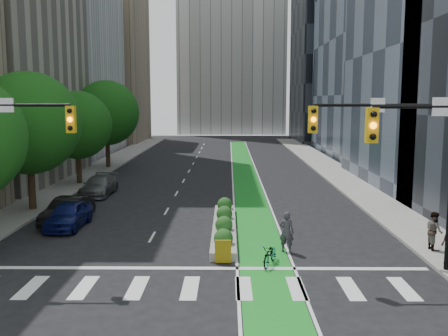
{
  "coord_description": "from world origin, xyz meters",
  "views": [
    {
      "loc": [
        1.44,
        -18.9,
        6.99
      ],
      "look_at": [
        1.16,
        10.36,
        3.0
      ],
      "focal_mm": 40.0,
      "sensor_mm": 36.0,
      "label": 1
    }
  ],
  "objects_px": {
    "cyclist": "(287,232)",
    "parked_car_left_near": "(69,214)",
    "bicycle": "(270,254)",
    "parked_car_left_mid": "(68,211)",
    "parked_car_left_far": "(99,186)",
    "pedestrian_near": "(434,231)",
    "median_planter": "(224,225)"
  },
  "relations": [
    {
      "from": "median_planter",
      "to": "parked_car_left_near",
      "type": "relative_size",
      "value": 2.37
    },
    {
      "from": "median_planter",
      "to": "bicycle",
      "type": "xyz_separation_m",
      "value": [
        2.01,
        -5.35,
        0.09
      ]
    },
    {
      "from": "bicycle",
      "to": "cyclist",
      "type": "height_order",
      "value": "cyclist"
    },
    {
      "from": "parked_car_left_mid",
      "to": "parked_car_left_far",
      "type": "relative_size",
      "value": 0.9
    },
    {
      "from": "median_planter",
      "to": "parked_car_left_far",
      "type": "height_order",
      "value": "parked_car_left_far"
    },
    {
      "from": "median_planter",
      "to": "parked_car_left_near",
      "type": "height_order",
      "value": "parked_car_left_near"
    },
    {
      "from": "parked_car_left_mid",
      "to": "parked_car_left_far",
      "type": "height_order",
      "value": "parked_car_left_mid"
    },
    {
      "from": "median_planter",
      "to": "pedestrian_near",
      "type": "height_order",
      "value": "pedestrian_near"
    },
    {
      "from": "cyclist",
      "to": "parked_car_left_mid",
      "type": "relative_size",
      "value": 0.43
    },
    {
      "from": "cyclist",
      "to": "parked_car_left_mid",
      "type": "height_order",
      "value": "cyclist"
    },
    {
      "from": "parked_car_left_mid",
      "to": "median_planter",
      "type": "bearing_deg",
      "value": -4.08
    },
    {
      "from": "parked_car_left_near",
      "to": "pedestrian_near",
      "type": "height_order",
      "value": "pedestrian_near"
    },
    {
      "from": "cyclist",
      "to": "pedestrian_near",
      "type": "distance_m",
      "value": 6.79
    },
    {
      "from": "bicycle",
      "to": "cyclist",
      "type": "xyz_separation_m",
      "value": [
        0.91,
        1.82,
        0.5
      ]
    },
    {
      "from": "median_planter",
      "to": "cyclist",
      "type": "distance_m",
      "value": 4.61
    },
    {
      "from": "bicycle",
      "to": "parked_car_left_near",
      "type": "height_order",
      "value": "parked_car_left_near"
    },
    {
      "from": "median_planter",
      "to": "parked_car_left_mid",
      "type": "relative_size",
      "value": 2.31
    },
    {
      "from": "cyclist",
      "to": "parked_car_left_near",
      "type": "distance_m",
      "value": 12.3
    },
    {
      "from": "parked_car_left_far",
      "to": "pedestrian_near",
      "type": "xyz_separation_m",
      "value": [
        19.08,
        -13.88,
        0.32
      ]
    },
    {
      "from": "cyclist",
      "to": "parked_car_left_mid",
      "type": "xyz_separation_m",
      "value": [
        -11.88,
        5.37,
        -0.23
      ]
    },
    {
      "from": "median_planter",
      "to": "cyclist",
      "type": "bearing_deg",
      "value": -50.43
    },
    {
      "from": "bicycle",
      "to": "parked_car_left_mid",
      "type": "bearing_deg",
      "value": 165.99
    },
    {
      "from": "bicycle",
      "to": "parked_car_left_near",
      "type": "relative_size",
      "value": 0.41
    },
    {
      "from": "bicycle",
      "to": "cyclist",
      "type": "relative_size",
      "value": 0.92
    },
    {
      "from": "bicycle",
      "to": "parked_car_left_near",
      "type": "distance_m",
      "value": 12.27
    },
    {
      "from": "bicycle",
      "to": "pedestrian_near",
      "type": "relative_size",
      "value": 1.0
    },
    {
      "from": "bicycle",
      "to": "pedestrian_near",
      "type": "xyz_separation_m",
      "value": [
        7.7,
        1.82,
        0.57
      ]
    },
    {
      "from": "cyclist",
      "to": "parked_car_left_far",
      "type": "height_order",
      "value": "cyclist"
    },
    {
      "from": "median_planter",
      "to": "parked_car_left_near",
      "type": "xyz_separation_m",
      "value": [
        -8.58,
        0.85,
        0.37
      ]
    },
    {
      "from": "bicycle",
      "to": "parked_car_left_near",
      "type": "xyz_separation_m",
      "value": [
        -10.59,
        6.2,
        0.27
      ]
    },
    {
      "from": "parked_car_left_mid",
      "to": "pedestrian_near",
      "type": "xyz_separation_m",
      "value": [
        18.67,
        -5.37,
        0.3
      ]
    },
    {
      "from": "pedestrian_near",
      "to": "bicycle",
      "type": "bearing_deg",
      "value": 100.68
    }
  ]
}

